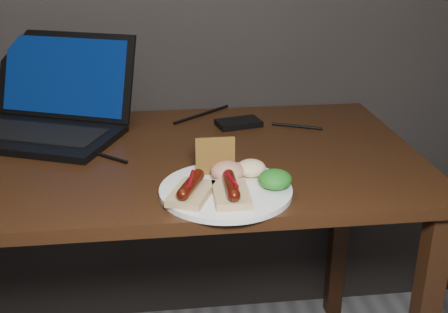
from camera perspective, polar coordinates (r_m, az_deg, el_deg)
desk at (r=1.41m, az=-9.25°, el=-3.19°), size 1.40×0.70×0.75m
laptop at (r=1.57m, az=-17.47°, el=4.27°), size 0.50×0.46×0.25m
hard_drive at (r=1.56m, az=1.49°, el=3.41°), size 0.13×0.10×0.02m
desk_cables at (r=1.51m, az=-8.94°, el=2.39°), size 0.97×0.42×0.01m
plate at (r=1.17m, az=0.18°, el=-3.47°), size 0.33×0.33×0.01m
bread_sausage_left at (r=1.12m, az=-3.37°, el=-3.36°), size 0.11×0.13×0.04m
bread_sausage_center at (r=1.11m, az=0.74°, el=-3.46°), size 0.07×0.12×0.04m
crispbread at (r=1.21m, az=-0.90°, el=0.04°), size 0.09×0.01×0.08m
salad_greens at (r=1.16m, az=5.21°, el=-2.32°), size 0.07×0.07×0.04m
salsa_mound at (r=1.19m, az=0.36°, el=-1.51°), size 0.07×0.07×0.04m
coleslaw_mound at (r=1.21m, az=2.78°, el=-1.19°), size 0.06×0.06×0.04m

